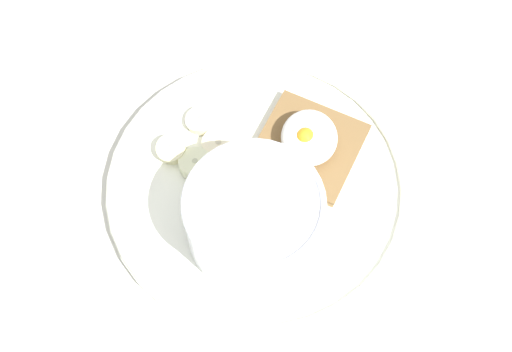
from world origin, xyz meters
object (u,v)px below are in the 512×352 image
(banana_slice_left, at_px, (219,144))
(banana_slice_front, at_px, (195,164))
(poached_egg, at_px, (309,138))
(banana_slice_back, at_px, (201,120))
(oatmeal_bowl, at_px, (252,218))
(toast_slice, at_px, (308,147))
(banana_slice_right, at_px, (171,149))

(banana_slice_left, bearing_deg, banana_slice_front, 138.10)
(poached_egg, xyz_separation_m, banana_slice_front, (-0.02, 0.11, -0.02))
(poached_egg, height_order, banana_slice_left, poached_egg)
(banana_slice_left, distance_m, banana_slice_back, 0.03)
(banana_slice_front, xyz_separation_m, banana_slice_back, (0.05, -0.00, -0.00))
(poached_egg, relative_size, banana_slice_left, 2.05)
(banana_slice_front, distance_m, banana_slice_back, 0.05)
(banana_slice_front, relative_size, banana_slice_left, 1.23)
(banana_slice_left, bearing_deg, oatmeal_bowl, -157.47)
(toast_slice, bearing_deg, banana_slice_front, 102.15)
(oatmeal_bowl, height_order, toast_slice, oatmeal_bowl)
(banana_slice_left, relative_size, banana_slice_right, 0.97)
(oatmeal_bowl, bearing_deg, banana_slice_back, 25.95)
(banana_slice_front, xyz_separation_m, banana_slice_right, (0.02, 0.03, 0.00))
(banana_slice_front, xyz_separation_m, banana_slice_left, (0.02, -0.02, -0.00))
(poached_egg, height_order, banana_slice_right, poached_egg)
(toast_slice, height_order, banana_slice_left, same)
(oatmeal_bowl, distance_m, toast_slice, 0.11)
(oatmeal_bowl, distance_m, poached_egg, 0.10)
(banana_slice_front, bearing_deg, oatmeal_bowl, -138.64)
(oatmeal_bowl, height_order, poached_egg, oatmeal_bowl)
(poached_egg, xyz_separation_m, banana_slice_left, (0.00, 0.09, -0.02))
(banana_slice_front, height_order, banana_slice_back, banana_slice_front)
(banana_slice_front, height_order, banana_slice_right, same)
(oatmeal_bowl, xyz_separation_m, poached_egg, (0.09, -0.05, -0.01))
(oatmeal_bowl, distance_m, banana_slice_right, 0.12)
(toast_slice, bearing_deg, banana_slice_right, 93.74)
(banana_slice_right, bearing_deg, banana_slice_front, -120.90)
(oatmeal_bowl, height_order, banana_slice_right, oatmeal_bowl)
(banana_slice_right, bearing_deg, oatmeal_bowl, -134.28)
(toast_slice, relative_size, poached_egg, 1.65)
(banana_slice_left, distance_m, banana_slice_right, 0.05)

